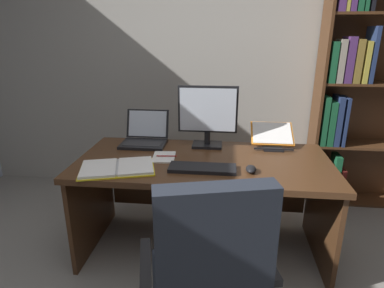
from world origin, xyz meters
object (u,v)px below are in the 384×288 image
(keyboard, at_px, (202,168))
(reading_stand_with_book, at_px, (272,136))
(desk, at_px, (204,180))
(computer_mouse, at_px, (251,169))
(laptop, at_px, (145,137))
(notepad, at_px, (164,157))
(open_binder, at_px, (117,168))
(bookshelf, at_px, (359,85))
(monitor, at_px, (208,117))
(pen, at_px, (167,156))

(keyboard, bearing_deg, reading_stand_with_book, 47.40)
(desk, bearing_deg, computer_mouse, -40.03)
(desk, xyz_separation_m, computer_mouse, (0.31, -0.26, 0.21))
(laptop, height_order, reading_stand_with_book, laptop)
(notepad, bearing_deg, open_binder, -137.55)
(computer_mouse, xyz_separation_m, open_binder, (-0.83, -0.05, -0.01))
(laptop, distance_m, notepad, 0.36)
(bookshelf, xyz_separation_m, monitor, (-1.27, -0.62, -0.17))
(keyboard, distance_m, open_binder, 0.54)
(computer_mouse, height_order, open_binder, computer_mouse)
(bookshelf, bearing_deg, pen, -149.39)
(monitor, bearing_deg, bookshelf, 26.19)
(laptop, height_order, notepad, laptop)
(bookshelf, xyz_separation_m, laptop, (-1.75, -0.61, -0.34))
(desk, height_order, keyboard, keyboard)
(keyboard, bearing_deg, monitor, 90.00)
(desk, distance_m, notepad, 0.34)
(bookshelf, relative_size, open_binder, 4.31)
(notepad, bearing_deg, monitor, 44.95)
(reading_stand_with_book, bearing_deg, notepad, -155.60)
(laptop, relative_size, open_binder, 0.65)
(laptop, xyz_separation_m, open_binder, (-0.05, -0.52, -0.04))
(computer_mouse, xyz_separation_m, notepad, (-0.58, 0.18, -0.02))
(keyboard, height_order, computer_mouse, computer_mouse)
(desk, height_order, open_binder, open_binder)
(reading_stand_with_book, relative_size, pen, 2.24)
(bookshelf, bearing_deg, keyboard, -139.42)
(monitor, relative_size, notepad, 2.17)
(laptop, relative_size, computer_mouse, 3.23)
(computer_mouse, relative_size, pen, 0.74)
(computer_mouse, bearing_deg, pen, 162.15)
(computer_mouse, bearing_deg, bookshelf, 48.30)
(laptop, relative_size, pen, 2.40)
(monitor, bearing_deg, keyboard, -90.00)
(open_binder, bearing_deg, reading_stand_with_book, 13.41)
(computer_mouse, relative_size, open_binder, 0.20)
(bookshelf, bearing_deg, open_binder, -147.78)
(bookshelf, height_order, open_binder, bookshelf)
(pen, bearing_deg, laptop, 127.79)
(desk, xyz_separation_m, laptop, (-0.48, 0.21, 0.24))
(laptop, distance_m, keyboard, 0.68)
(pen, bearing_deg, reading_stand_with_book, 24.97)
(bookshelf, bearing_deg, notepad, -149.72)
(notepad, bearing_deg, pen, 0.00)
(computer_mouse, height_order, notepad, computer_mouse)
(notepad, bearing_deg, reading_stand_with_book, 24.40)
(notepad, bearing_deg, desk, 15.63)
(monitor, distance_m, notepad, 0.45)
(bookshelf, relative_size, notepad, 10.66)
(monitor, bearing_deg, pen, -132.93)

